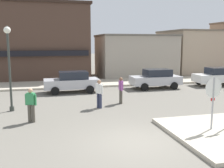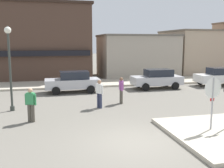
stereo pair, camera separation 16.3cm
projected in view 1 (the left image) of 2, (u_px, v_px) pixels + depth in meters
name	position (u px, v px, depth m)	size (l,w,h in m)	color
ground_plane	(138.00, 142.00, 9.74)	(160.00, 160.00, 0.00)	#6B665B
kerb_far	(84.00, 83.00, 23.30)	(80.00, 4.00, 0.15)	#B7AD99
stop_sign	(213.00, 96.00, 10.58)	(0.82, 0.12, 2.30)	#9E9EA3
lamp_post	(9.00, 56.00, 13.75)	(0.36, 0.36, 4.54)	#333833
parked_car_nearest	(72.00, 82.00, 19.44)	(4.01, 1.90, 1.56)	#B7B7BC
parked_car_second	(156.00, 78.00, 21.11)	(4.02, 1.91, 1.56)	#B7B7BC
parked_car_third	(218.00, 76.00, 22.51)	(4.05, 1.98, 1.56)	white
pedestrian_crossing_near	(99.00, 93.00, 14.70)	(0.38, 0.51, 1.61)	#2D334C
pedestrian_crossing_far	(121.00, 89.00, 15.82)	(0.25, 0.56, 1.61)	#4C473D
pedestrian_kerb_side	(31.00, 104.00, 12.06)	(0.54, 0.34, 1.61)	#4C473D
building_corner_shop	(32.00, 42.00, 28.28)	(11.48, 10.42, 7.49)	#473328
building_storefront_left_near	(135.00, 56.00, 28.85)	(8.17, 5.80, 4.51)	#9E9384
building_storefront_left_mid	(193.00, 52.00, 31.91)	(6.95, 7.19, 5.10)	tan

